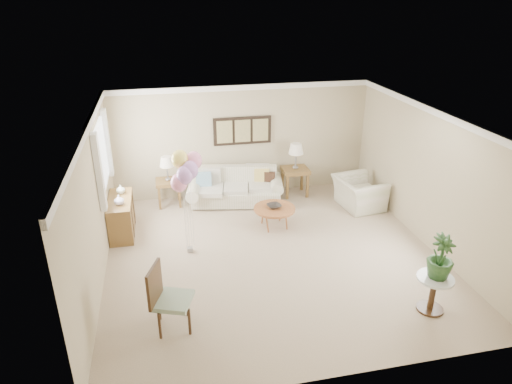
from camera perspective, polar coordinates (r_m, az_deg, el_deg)
The scene contains 18 objects.
ground_plane at distance 8.57m, azimuth 2.09°, elevation -7.92°, with size 6.00×6.00×0.00m, color tan.
room_shell at distance 7.90m, azimuth 1.33°, elevation 2.40°, with size 6.04×6.04×2.60m.
wall_art_triptych at distance 10.60m, azimuth -1.70°, elevation 7.66°, with size 1.35×0.06×0.65m.
sofa at distance 10.50m, azimuth -2.58°, elevation 0.33°, with size 2.35×1.18×0.81m.
end_table_left at distance 10.47m, azimuth -10.89°, elevation 0.96°, with size 0.56×0.51×0.61m.
end_table_right at distance 10.84m, azimuth 4.91°, elevation 2.42°, with size 0.61×0.56×0.67m.
lamp_left at distance 10.28m, azimuth -11.12°, elevation 3.66°, with size 0.32×0.32×0.56m.
lamp_right at distance 10.64m, azimuth 5.02°, elevation 5.31°, with size 0.35×0.35×0.61m.
coffee_table at distance 9.38m, azimuth 2.33°, elevation -2.16°, with size 0.86×0.86×0.43m.
decor_bowl at distance 9.35m, azimuth 2.27°, elevation -1.77°, with size 0.29×0.29×0.07m, color #282420.
armchair at distance 10.51m, azimuth 12.71°, elevation -0.10°, with size 1.06×0.92×0.69m, color beige.
side_table at distance 7.51m, azimuth 21.37°, elevation -10.82°, with size 0.55×0.55×0.60m.
potted_plant at distance 7.28m, azimuth 22.12°, elevation -7.54°, with size 0.39×0.39×0.69m, color #1B431A.
accent_chair at distance 6.75m, azimuth -11.11°, elevation -12.67°, with size 0.67×0.67×1.06m.
credenza at distance 9.55m, azimuth -16.46°, elevation -2.89°, with size 0.46×1.20×0.74m.
vase_white at distance 9.13m, azimuth -16.76°, elevation -0.94°, with size 0.19×0.19×0.20m, color silver.
vase_sage at distance 9.63m, azimuth -16.57°, elevation 0.35°, with size 0.18×0.18×0.18m, color silver.
balloon_cluster at distance 8.05m, azimuth -8.81°, elevation 2.72°, with size 0.58×0.52×2.00m.
Camera 1 is at (-1.83, -7.05, 4.53)m, focal length 32.00 mm.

